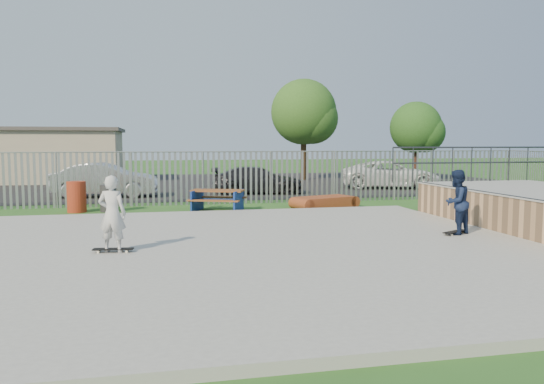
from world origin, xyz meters
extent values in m
plane|color=#2A5A1E|center=(0.00, 0.00, 0.00)|extent=(120.00, 120.00, 0.00)
cube|color=gray|center=(0.00, 0.00, 0.07)|extent=(15.00, 12.00, 0.15)
cylinder|color=#383A3F|center=(7.52, 1.00, 1.08)|extent=(0.06, 7.00, 0.06)
cube|color=brown|center=(1.33, 6.95, 0.71)|extent=(1.88, 1.27, 0.06)
cube|color=brown|center=(1.12, 6.40, 0.43)|extent=(1.73, 0.89, 0.05)
cube|color=brown|center=(1.54, 7.49, 0.43)|extent=(1.73, 0.89, 0.05)
cube|color=navy|center=(1.33, 6.95, 0.36)|extent=(1.95, 1.84, 0.72)
cube|color=brown|center=(5.18, 7.05, 0.20)|extent=(2.27, 1.65, 0.41)
cylinder|color=maroon|center=(-3.35, 7.67, 0.52)|extent=(0.63, 0.63, 1.05)
cylinder|color=#29292B|center=(-2.32, 7.61, 0.46)|extent=(0.55, 0.55, 0.91)
cube|color=black|center=(0.00, 19.00, 0.01)|extent=(40.00, 18.00, 0.02)
imported|color=silver|center=(-2.87, 12.53, 0.75)|extent=(4.54, 1.95, 1.46)
imported|color=black|center=(3.79, 12.66, 0.63)|extent=(4.38, 2.23, 1.22)
imported|color=white|center=(10.96, 14.13, 0.71)|extent=(5.41, 3.55, 1.38)
cube|color=#BBB08F|center=(-8.00, 23.00, 1.50)|extent=(10.00, 6.00, 3.00)
cube|color=#4C4742|center=(-8.00, 23.00, 3.10)|extent=(10.40, 6.40, 0.20)
cylinder|color=#3E2C18|center=(8.20, 20.87, 1.81)|extent=(0.35, 0.35, 3.61)
sphere|color=#2F571E|center=(8.20, 20.87, 4.22)|extent=(4.05, 4.05, 4.05)
cylinder|color=#43271B|center=(14.76, 18.94, 1.40)|extent=(0.33, 0.33, 2.79)
sphere|color=#264F1B|center=(14.76, 18.94, 3.26)|extent=(3.13, 3.13, 3.13)
cube|color=black|center=(6.33, 0.35, 0.21)|extent=(0.80, 0.56, 0.02)
cube|color=black|center=(-1.54, -0.11, 0.21)|extent=(0.82, 0.30, 0.02)
imported|color=#14203F|center=(6.33, 0.35, 0.93)|extent=(0.94, 0.88, 1.55)
imported|color=silver|center=(-1.54, -0.11, 0.93)|extent=(0.65, 0.53, 1.55)
camera|label=1|loc=(-0.61, -11.03, 2.35)|focal=35.00mm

